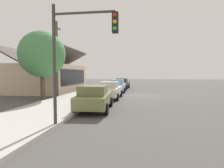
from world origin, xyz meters
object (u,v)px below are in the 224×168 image
Objects in this scene: car_ivory at (110,90)px; car_charcoal at (122,83)px; car_olive at (95,97)px; fire_hydrant_red at (107,88)px; car_skyblue at (118,86)px; utility_pole_wooden at (57,58)px; traffic_light_main at (78,45)px; shade_tree at (42,54)px.

car_ivory is 1.02× the size of car_charcoal.
fire_hydrant_red is at bearing 3.02° from car_olive.
car_olive is 1.03× the size of car_skyblue.
car_ivory is 6.32m from utility_pole_wooden.
traffic_light_main is 16.58m from fire_hydrant_red.
car_skyblue is at bearing -105.28° from fire_hydrant_red.
car_skyblue is 0.60× the size of utility_pole_wooden.
shade_tree reaches higher than car_skyblue.
shade_tree is at bearing 171.66° from utility_pole_wooden.
utility_pole_wooden reaches higher than car_olive.
car_ivory is at bearing -96.78° from utility_pole_wooden.
traffic_light_main is at bearing -178.05° from car_ivory.
car_ivory is at bearing 1.20° from traffic_light_main.
utility_pole_wooden reaches higher than shade_tree.
fire_hydrant_red is at bearing -34.11° from utility_pole_wooden.
car_charcoal is 5.54m from fire_hydrant_red.
car_ivory is at bearing -4.19° from car_olive.
car_ivory and car_skyblue have the same top height.
shade_tree reaches higher than car_olive.
car_olive is 0.76× the size of shade_tree.
car_charcoal is at bearing -23.43° from shade_tree.
shade_tree is (-13.49, 5.85, 3.20)m from car_charcoal.
utility_pole_wooden is (-11.23, 5.52, 3.11)m from car_charcoal.
car_skyblue is at bearing -36.85° from shade_tree.
car_ivory is 1.07× the size of car_skyblue.
utility_pole_wooden reaches higher than car_charcoal.
traffic_light_main is 0.69× the size of utility_pole_wooden.
utility_pole_wooden is at bearing 145.89° from fire_hydrant_red.
car_charcoal is 15.05m from shade_tree.
car_olive is at bearing 178.66° from car_skyblue.
car_charcoal is 0.63× the size of utility_pole_wooden.
car_olive is 0.98× the size of car_charcoal.
car_ivory is at bearing -74.43° from shade_tree.
car_olive is 7.71m from shade_tree.
utility_pole_wooden is (-5.50, 5.49, 3.11)m from car_skyblue.
car_ivory reaches higher than fire_hydrant_red.
car_ivory and car_charcoal have the same top height.
car_charcoal is 0.78× the size of shade_tree.
car_charcoal is (17.56, -0.14, 0.00)m from car_olive.
car_skyblue is at bearing 0.63° from traffic_light_main.
car_olive is 6.49× the size of fire_hydrant_red.
car_skyblue is (6.15, -0.03, -0.00)m from car_ivory.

